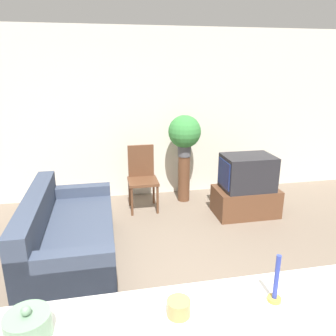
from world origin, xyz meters
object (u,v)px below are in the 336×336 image
(wooden_chair, at_px, (142,175))
(decorative_bowl, at_px, (28,326))
(potted_plant, at_px, (185,133))
(couch, at_px, (68,238))
(television, at_px, (247,172))

(wooden_chair, distance_m, decorative_bowl, 3.60)
(potted_plant, bearing_deg, couch, -138.92)
(wooden_chair, relative_size, decorative_bowl, 4.77)
(potted_plant, bearing_deg, decorative_bowl, -113.96)
(potted_plant, distance_m, decorative_bowl, 3.94)
(couch, distance_m, potted_plant, 2.39)
(television, relative_size, wooden_chair, 0.75)
(wooden_chair, relative_size, potted_plant, 1.50)
(wooden_chair, bearing_deg, decorative_bowl, -104.71)
(potted_plant, bearing_deg, television, -42.42)
(decorative_bowl, bearing_deg, couch, 92.24)
(wooden_chair, distance_m, potted_plant, 0.93)
(television, bearing_deg, wooden_chair, 159.46)
(wooden_chair, bearing_deg, potted_plant, 12.24)
(couch, distance_m, decorative_bowl, 2.26)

